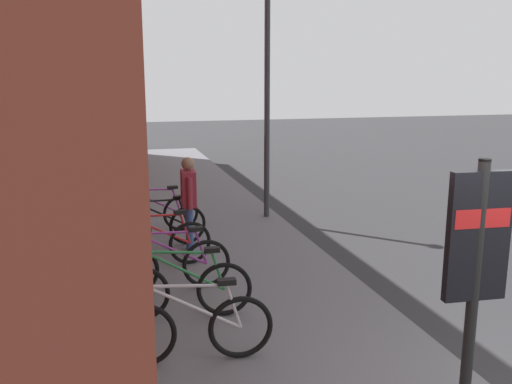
{
  "coord_description": "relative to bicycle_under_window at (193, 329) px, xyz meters",
  "views": [
    {
      "loc": [
        -3.33,
        3.59,
        3.16
      ],
      "look_at": [
        3.78,
        1.66,
        1.59
      ],
      "focal_mm": 38.09,
      "sensor_mm": 36.0,
      "label": 1
    }
  ],
  "objects": [
    {
      "name": "bicycle_far_end",
      "position": [
        2.07,
        -0.0,
        0.0
      ],
      "size": [
        0.48,
        1.77,
        0.97
      ],
      "color": "black",
      "rests_on": "sidewalk_pavement"
    },
    {
      "name": "street_lamp",
      "position": [
        5.83,
        -2.53,
        2.71
      ],
      "size": [
        0.28,
        0.28,
        5.24
      ],
      "color": "#333338",
      "rests_on": "sidewalk_pavement"
    },
    {
      "name": "bicycle_under_window",
      "position": [
        0.0,
        0.0,
        0.0
      ],
      "size": [
        0.48,
        1.77,
        0.97
      ],
      "color": "black",
      "rests_on": "sidewalk_pavement"
    },
    {
      "name": "pedestrian_near_bus",
      "position": [
        3.88,
        -0.53,
        0.64
      ],
      "size": [
        0.64,
        0.27,
        1.68
      ],
      "color": "#334C8C",
      "rests_on": "sidewalk_pavement"
    },
    {
      "name": "bicycle_by_door",
      "position": [
        3.09,
        0.08,
        0.0
      ],
      "size": [
        0.48,
        1.76,
        0.97
      ],
      "color": "black",
      "rests_on": "sidewalk_pavement"
    },
    {
      "name": "sidewalk_pavement",
      "position": [
        5.95,
        -1.08,
        -0.45
      ],
      "size": [
        24.0,
        3.5,
        0.12
      ],
      "primitive_type": "cube",
      "color": "slate",
      "rests_on": "ground"
    },
    {
      "name": "bicycle_leaning_wall",
      "position": [
        5.15,
        -0.03,
        0.0
      ],
      "size": [
        0.48,
        1.77,
        0.97
      ],
      "color": "black",
      "rests_on": "sidewalk_pavement"
    },
    {
      "name": "ground",
      "position": [
        3.95,
        -3.83,
        -0.51
      ],
      "size": [
        60.0,
        60.0,
        0.0
      ],
      "primitive_type": "plane",
      "color": "#2D2D30"
    },
    {
      "name": "bicycle_end_of_row",
      "position": [
        4.16,
        -0.05,
        0.0
      ],
      "size": [
        0.59,
        1.73,
        0.97
      ],
      "color": "black",
      "rests_on": "sidewalk_pavement"
    },
    {
      "name": "station_facade",
      "position": [
        6.94,
        0.97,
        3.62
      ],
      "size": [
        22.0,
        0.65,
        8.27
      ],
      "color": "brown",
      "rests_on": "ground"
    },
    {
      "name": "bicycle_nearest_sign",
      "position": [
        1.14,
        -0.05,
        0.0
      ],
      "size": [
        0.48,
        1.76,
        0.97
      ],
      "color": "black",
      "rests_on": "sidewalk_pavement"
    },
    {
      "name": "transit_info_sign",
      "position": [
        -1.71,
        -2.13,
        1.21
      ],
      "size": [
        0.13,
        0.55,
        2.4
      ],
      "color": "black",
      "rests_on": "sidewalk_pavement"
    }
  ]
}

